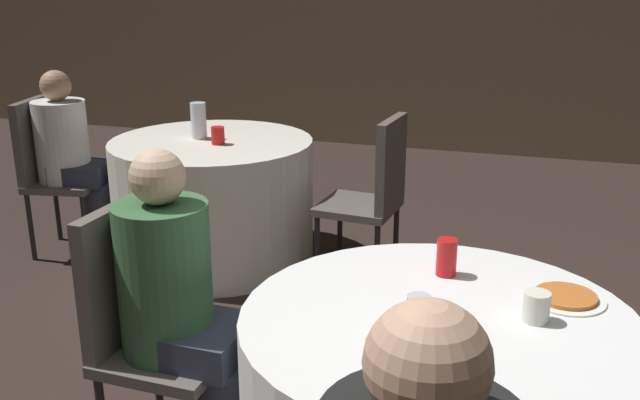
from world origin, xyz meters
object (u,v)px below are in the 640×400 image
Objects in this scene: bottle_far at (199,121)px; soda_can_red at (447,257)px; table_far at (214,200)px; pizza_plate_near at (565,297)px; chair_far_east at (375,188)px; person_white_shirt at (77,165)px; person_green_jacket at (189,323)px; soda_can_silver at (418,317)px; chair_near_west at (143,317)px; chair_far_west at (49,163)px.

soda_can_red is at bearing -42.90° from bottle_far.
pizza_plate_near reaches higher than table_far.
person_white_shirt is at bearing 97.39° from chair_far_east.
person_green_jacket is 0.87m from soda_can_red.
table_far is 1.03× the size of person_green_jacket.
chair_near_west is at bearing 169.92° from soda_can_silver.
chair_far_east reaches higher than pizza_plate_near.
bottle_far is at bearing 92.32° from chair_far_west.
person_green_jacket reaches higher than pizza_plate_near.
soda_can_red is 1.00× the size of soda_can_silver.
person_green_jacket is 1.03× the size of person_white_shirt.
soda_can_silver is (2.53, -1.76, 0.23)m from chair_far_west.
person_green_jacket reaches higher than table_far.
table_far is 9.65× the size of soda_can_red.
pizza_plate_near is at bearing -142.78° from chair_far_east.
chair_near_west is 0.84× the size of person_white_shirt.
chair_near_west is 7.70× the size of soda_can_red.
soda_can_red is 0.44m from soda_can_silver.
pizza_plate_near is 2.58m from bottle_far.
chair_far_west is at bearing 154.48° from pizza_plate_near.
person_green_jacket reaches higher than chair_near_west.
bottle_far is at bearing 92.87° from person_white_shirt.
person_green_jacket is (0.77, -1.78, 0.20)m from table_far.
table_far is 9.65× the size of soda_can_silver.
soda_can_red reaches higher than table_far.
bottle_far is at bearing 137.10° from soda_can_red.
chair_far_west is 7.70× the size of soda_can_red.
chair_near_west is at bearing 33.89° from chair_far_west.
table_far is 1.06× the size of person_white_shirt.
person_green_jacket is (0.17, -0.01, 0.01)m from chair_near_west.
table_far is 1.89m from chair_near_west.
soda_can_red is 2.25m from bottle_far.
person_green_jacket is at bearing -64.65° from bottle_far.
person_green_jacket is at bearing 33.22° from person_white_shirt.
chair_far_east is 1.54m from soda_can_red.
chair_far_west is at bearing -130.36° from person_green_jacket.
chair_near_west is at bearing 171.84° from chair_far_east.
table_far is 1.95m from person_green_jacket.
table_far is 1.25× the size of chair_far_west.
soda_can_silver is at bearing 81.74° from chair_near_west.
bottle_far reaches higher than soda_can_silver.
soda_can_silver is at bearing 44.24° from chair_far_west.
chair_far_east is at bearing -6.04° from bottle_far.
chair_near_west is 1.00× the size of chair_far_east.
bottle_far is (-1.09, 0.11, 0.27)m from chair_far_east.
bottle_far reaches higher than soda_can_red.
chair_far_west is at bearing -168.95° from table_far.
person_green_jacket is 2.02m from bottle_far.
chair_far_east is 7.70× the size of soda_can_red.
bottle_far is (-1.65, 1.53, 0.04)m from soda_can_red.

